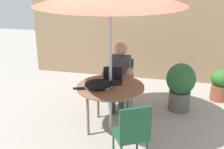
{
  "coord_description": "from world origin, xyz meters",
  "views": [
    {
      "loc": [
        0.92,
        -3.91,
        2.38
      ],
      "look_at": [
        0.0,
        0.1,
        0.87
      ],
      "focal_mm": 45.84,
      "sensor_mm": 36.0,
      "label": 1
    }
  ],
  "objects_px": {
    "chair_occupied": "(121,79)",
    "laptop": "(113,78)",
    "patio_table": "(111,90)",
    "cat": "(100,85)",
    "person_seated": "(120,73)",
    "potted_plant_near_fence": "(180,85)",
    "potted_plant_by_chair": "(219,84)",
    "chair_empty": "(132,131)"
  },
  "relations": [
    {
      "from": "chair_occupied",
      "to": "laptop",
      "type": "xyz_separation_m",
      "value": [
        -0.01,
        -0.68,
        0.28
      ]
    },
    {
      "from": "patio_table",
      "to": "cat",
      "type": "relative_size",
      "value": 1.62
    },
    {
      "from": "chair_occupied",
      "to": "person_seated",
      "type": "distance_m",
      "value": 0.23
    },
    {
      "from": "potted_plant_near_fence",
      "to": "cat",
      "type": "bearing_deg",
      "value": -137.15
    },
    {
      "from": "potted_plant_near_fence",
      "to": "potted_plant_by_chair",
      "type": "height_order",
      "value": "potted_plant_near_fence"
    },
    {
      "from": "cat",
      "to": "potted_plant_by_chair",
      "type": "xyz_separation_m",
      "value": [
        1.91,
        1.65,
        -0.48
      ]
    },
    {
      "from": "person_seated",
      "to": "laptop",
      "type": "xyz_separation_m",
      "value": [
        -0.01,
        -0.53,
        0.11
      ]
    },
    {
      "from": "chair_occupied",
      "to": "laptop",
      "type": "relative_size",
      "value": 2.64
    },
    {
      "from": "chair_occupied",
      "to": "chair_empty",
      "type": "height_order",
      "value": "same"
    },
    {
      "from": "laptop",
      "to": "chair_occupied",
      "type": "bearing_deg",
      "value": 88.98
    },
    {
      "from": "laptop",
      "to": "chair_empty",
      "type": "bearing_deg",
      "value": -65.04
    },
    {
      "from": "person_seated",
      "to": "potted_plant_near_fence",
      "type": "relative_size",
      "value": 1.4
    },
    {
      "from": "cat",
      "to": "chair_empty",
      "type": "bearing_deg",
      "value": -48.86
    },
    {
      "from": "patio_table",
      "to": "person_seated",
      "type": "distance_m",
      "value": 0.72
    },
    {
      "from": "laptop",
      "to": "potted_plant_by_chair",
      "type": "xyz_separation_m",
      "value": [
        1.8,
        1.28,
        -0.46
      ]
    },
    {
      "from": "chair_occupied",
      "to": "potted_plant_near_fence",
      "type": "distance_m",
      "value": 1.06
    },
    {
      "from": "chair_occupied",
      "to": "potted_plant_by_chair",
      "type": "distance_m",
      "value": 1.9
    },
    {
      "from": "potted_plant_near_fence",
      "to": "laptop",
      "type": "bearing_deg",
      "value": -146.25
    },
    {
      "from": "chair_empty",
      "to": "potted_plant_near_fence",
      "type": "bearing_deg",
      "value": 71.95
    },
    {
      "from": "chair_occupied",
      "to": "person_seated",
      "type": "height_order",
      "value": "person_seated"
    },
    {
      "from": "person_seated",
      "to": "potted_plant_near_fence",
      "type": "xyz_separation_m",
      "value": [
        1.06,
        0.19,
        -0.2
      ]
    },
    {
      "from": "laptop",
      "to": "cat",
      "type": "relative_size",
      "value": 0.52
    },
    {
      "from": "chair_empty",
      "to": "person_seated",
      "type": "bearing_deg",
      "value": 106.85
    },
    {
      "from": "chair_empty",
      "to": "chair_occupied",
      "type": "bearing_deg",
      "value": 105.41
    },
    {
      "from": "laptop",
      "to": "potted_plant_by_chair",
      "type": "height_order",
      "value": "laptop"
    },
    {
      "from": "potted_plant_by_chair",
      "to": "chair_empty",
      "type": "bearing_deg",
      "value": -119.34
    },
    {
      "from": "chair_occupied",
      "to": "potted_plant_near_fence",
      "type": "bearing_deg",
      "value": 1.63
    },
    {
      "from": "patio_table",
      "to": "cat",
      "type": "bearing_deg",
      "value": -123.14
    },
    {
      "from": "cat",
      "to": "potted_plant_near_fence",
      "type": "height_order",
      "value": "cat"
    },
    {
      "from": "patio_table",
      "to": "potted_plant_near_fence",
      "type": "distance_m",
      "value": 1.4
    },
    {
      "from": "chair_occupied",
      "to": "chair_empty",
      "type": "distance_m",
      "value": 1.8
    },
    {
      "from": "person_seated",
      "to": "potted_plant_by_chair",
      "type": "xyz_separation_m",
      "value": [
        1.79,
        0.75,
        -0.35
      ]
    },
    {
      "from": "laptop",
      "to": "patio_table",
      "type": "bearing_deg",
      "value": -86.45
    },
    {
      "from": "patio_table",
      "to": "chair_empty",
      "type": "xyz_separation_m",
      "value": [
        0.48,
        -0.86,
        -0.16
      ]
    },
    {
      "from": "chair_occupied",
      "to": "chair_empty",
      "type": "bearing_deg",
      "value": -74.59
    },
    {
      "from": "chair_occupied",
      "to": "potted_plant_by_chair",
      "type": "xyz_separation_m",
      "value": [
        1.79,
        0.6,
        -0.18
      ]
    },
    {
      "from": "chair_empty",
      "to": "laptop",
      "type": "height_order",
      "value": "laptop"
    },
    {
      "from": "person_seated",
      "to": "potted_plant_by_chair",
      "type": "height_order",
      "value": "person_seated"
    },
    {
      "from": "patio_table",
      "to": "chair_occupied",
      "type": "height_order",
      "value": "chair_occupied"
    },
    {
      "from": "potted_plant_by_chair",
      "to": "laptop",
      "type": "bearing_deg",
      "value": -144.64
    },
    {
      "from": "person_seated",
      "to": "potted_plant_by_chair",
      "type": "relative_size",
      "value": 1.98
    },
    {
      "from": "person_seated",
      "to": "potted_plant_near_fence",
      "type": "distance_m",
      "value": 1.09
    }
  ]
}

